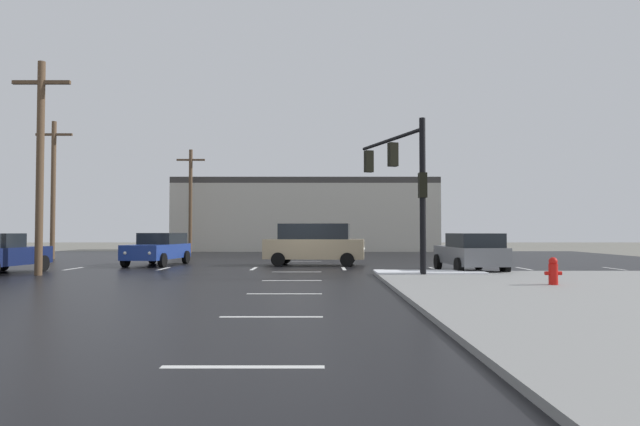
# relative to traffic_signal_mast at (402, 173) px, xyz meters

# --- Properties ---
(ground_plane) EXTENTS (120.00, 120.00, 0.00)m
(ground_plane) POSITION_rel_traffic_signal_mast_xyz_m (-4.15, 3.35, -3.94)
(ground_plane) COLOR slate
(road_asphalt) EXTENTS (44.00, 44.00, 0.02)m
(road_asphalt) POSITION_rel_traffic_signal_mast_xyz_m (-4.15, 3.35, -3.93)
(road_asphalt) COLOR black
(road_asphalt) RESTS_ON ground_plane
(snow_strip_curbside) EXTENTS (4.00, 1.60, 0.06)m
(snow_strip_curbside) POSITION_rel_traffic_signal_mast_xyz_m (0.85, -0.65, -3.77)
(snow_strip_curbside) COLOR white
(snow_strip_curbside) RESTS_ON sidewalk_corner
(lane_markings) EXTENTS (36.15, 36.15, 0.01)m
(lane_markings) POSITION_rel_traffic_signal_mast_xyz_m (-2.95, 1.97, -3.92)
(lane_markings) COLOR silver
(lane_markings) RESTS_ON road_asphalt
(traffic_signal_mast) EXTENTS (1.93, 5.13, 5.64)m
(traffic_signal_mast) POSITION_rel_traffic_signal_mast_xyz_m (0.00, 0.00, 0.00)
(traffic_signal_mast) COLOR black
(traffic_signal_mast) RESTS_ON sidewalk_corner
(fire_hydrant) EXTENTS (0.48, 0.26, 0.79)m
(fire_hydrant) POSITION_rel_traffic_signal_mast_xyz_m (3.52, -5.34, -3.40)
(fire_hydrant) COLOR red
(fire_hydrant) RESTS_ON sidewalk_corner
(strip_building_background) EXTENTS (21.97, 8.00, 6.11)m
(strip_building_background) POSITION_rel_traffic_signal_mast_xyz_m (-4.40, 27.66, -0.89)
(strip_building_background) COLOR beige
(strip_building_background) RESTS_ON ground_plane
(sedan_blue) EXTENTS (2.43, 4.68, 1.58)m
(sedan_blue) POSITION_rel_traffic_signal_mast_xyz_m (-11.15, 6.07, -3.09)
(sedan_blue) COLOR navy
(sedan_blue) RESTS_ON road_asphalt
(suv_tan) EXTENTS (4.97, 2.54, 2.03)m
(suv_tan) POSITION_rel_traffic_signal_mast_xyz_m (-3.47, 5.80, -2.85)
(suv_tan) COLOR tan
(suv_tan) RESTS_ON road_asphalt
(sedan_grey) EXTENTS (2.20, 4.61, 1.58)m
(sedan_grey) POSITION_rel_traffic_signal_mast_xyz_m (2.91, 1.25, -3.09)
(sedan_grey) COLOR slate
(sedan_grey) RESTS_ON road_asphalt
(utility_pole_mid) EXTENTS (2.20, 0.28, 8.15)m
(utility_pole_mid) POSITION_rel_traffic_signal_mast_xyz_m (-13.82, -0.40, 0.34)
(utility_pole_mid) COLOR brown
(utility_pole_mid) RESTS_ON ground_plane
(utility_pole_far) EXTENTS (2.20, 0.28, 8.33)m
(utility_pole_far) POSITION_rel_traffic_signal_mast_xyz_m (-19.30, 12.15, 0.44)
(utility_pole_far) COLOR brown
(utility_pole_far) RESTS_ON ground_plane
(utility_pole_distant) EXTENTS (2.20, 0.28, 8.06)m
(utility_pole_distant) POSITION_rel_traffic_signal_mast_xyz_m (-13.31, 22.05, 0.30)
(utility_pole_distant) COLOR brown
(utility_pole_distant) RESTS_ON ground_plane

